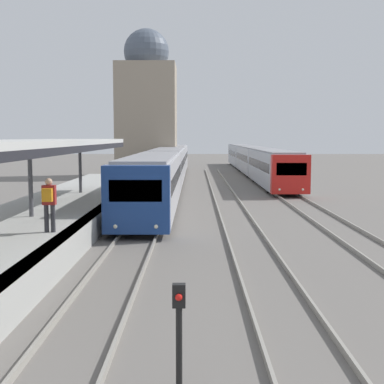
{
  "coord_description": "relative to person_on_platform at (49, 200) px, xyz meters",
  "views": [
    {
      "loc": [
        2.18,
        -2.31,
        3.86
      ],
      "look_at": [
        2.06,
        20.13,
        1.55
      ],
      "focal_mm": 50.0,
      "sensor_mm": 36.0,
      "label": 1
    }
  ],
  "objects": [
    {
      "name": "train_far",
      "position": [
        10.52,
        39.42,
        -0.34
      ],
      "size": [
        2.46,
        44.14,
        2.87
      ],
      "color": "red",
      "rests_on": "ground_plane"
    },
    {
      "name": "platform_canopy",
      "position": [
        -1.52,
        3.29,
        1.7
      ],
      "size": [
        4.0,
        21.28,
        2.81
      ],
      "color": "beige",
      "rests_on": "station_platform"
    },
    {
      "name": "train_near",
      "position": [
        2.27,
        27.15,
        -0.3
      ],
      "size": [
        2.53,
        47.62,
        2.93
      ],
      "color": "navy",
      "rests_on": "ground_plane"
    },
    {
      "name": "signal_post_near",
      "position": [
        4.21,
        -8.27,
        -0.9
      ],
      "size": [
        0.2,
        0.21,
        1.65
      ],
      "color": "black",
      "rests_on": "ground_plane"
    },
    {
      "name": "distant_domed_building",
      "position": [
        -0.27,
        36.89,
        4.81
      ],
      "size": [
        5.71,
        5.71,
        14.32
      ],
      "color": "gray",
      "rests_on": "ground_plane"
    },
    {
      "name": "person_on_platform",
      "position": [
        0.0,
        0.0,
        0.0
      ],
      "size": [
        0.4,
        0.4,
        1.66
      ],
      "color": "#2D2D33",
      "rests_on": "station_platform"
    }
  ]
}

